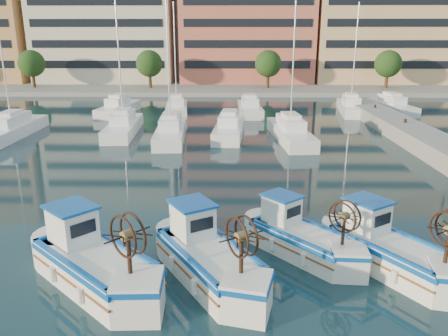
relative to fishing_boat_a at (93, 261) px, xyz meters
The scene contains 7 objects.
ground 6.20m from the fishing_boat_a, 11.25° to the left, with size 300.00×300.00×0.00m, color #1A3A43.
waterfront 68.74m from the fishing_boat_a, 77.03° to the left, with size 180.00×40.00×25.60m.
yacht_marina 28.65m from the fishing_boat_a, 83.81° to the left, with size 39.07×23.64×11.50m.
fishing_boat_a is the anchor object (origin of this frame).
fishing_boat_b 3.84m from the fishing_boat_a, ahead, with size 4.14×5.03×3.06m.
fishing_boat_c 7.59m from the fishing_boat_a, 17.64° to the left, with size 4.05×4.25×2.70m.
fishing_boat_d 10.29m from the fishing_boat_a, ahead, with size 4.09×4.80×2.94m.
Camera 1 is at (-1.42, -14.12, 8.00)m, focal length 35.00 mm.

